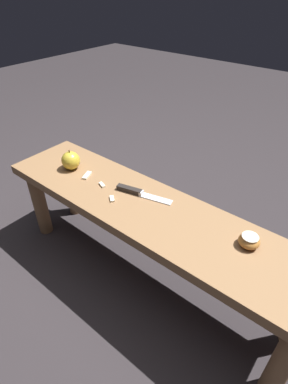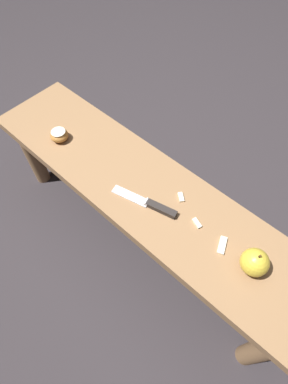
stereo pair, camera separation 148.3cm
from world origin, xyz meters
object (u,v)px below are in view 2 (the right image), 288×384
(knife, at_px, (153,205))
(apple_cut, at_px, (59,135))
(wooden_bench, at_px, (142,198))
(apple_whole, at_px, (255,262))

(knife, distance_m, apple_cut, 0.47)
(wooden_bench, distance_m, apple_whole, 0.45)
(wooden_bench, height_order, knife, knife)
(wooden_bench, xyz_separation_m, apple_cut, (-0.39, -0.05, 0.10))
(apple_whole, xyz_separation_m, apple_cut, (-0.82, -0.05, -0.02))
(apple_whole, bearing_deg, apple_cut, -176.27)
(knife, xyz_separation_m, apple_whole, (0.35, 0.04, 0.03))
(knife, bearing_deg, apple_whole, 172.64)
(wooden_bench, bearing_deg, knife, -25.03)
(wooden_bench, bearing_deg, apple_cut, -172.33)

